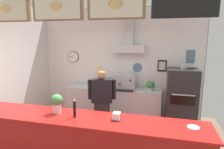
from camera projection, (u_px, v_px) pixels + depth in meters
back_wall_assembly at (118, 61)px, 5.34m from camera, size 4.50×2.55×3.06m
service_counter at (85, 146)px, 3.20m from camera, size 3.87×0.67×1.00m
back_prep_counter at (113, 104)px, 5.32m from camera, size 2.58×0.56×0.93m
pizza_oven at (181, 101)px, 4.57m from camera, size 0.68×0.64×1.67m
shop_worker at (102, 103)px, 4.28m from camera, size 0.60×0.32×1.57m
espresso_machine at (125, 82)px, 5.09m from camera, size 0.55×0.46×0.40m
potted_oregano at (150, 85)px, 4.97m from camera, size 0.22×0.22×0.24m
potted_thyme at (100, 82)px, 5.34m from camera, size 0.20×0.20×0.22m
potted_basil at (110, 82)px, 5.20m from camera, size 0.25×0.25×0.29m
pepper_grinder at (74, 108)px, 3.11m from camera, size 0.05×0.05×0.30m
basil_vase at (57, 103)px, 3.27m from camera, size 0.19×0.19×0.33m
napkin_holder at (117, 116)px, 3.03m from camera, size 0.14×0.13×0.13m
condiment_plate at (193, 127)px, 2.76m from camera, size 0.17×0.17×0.01m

